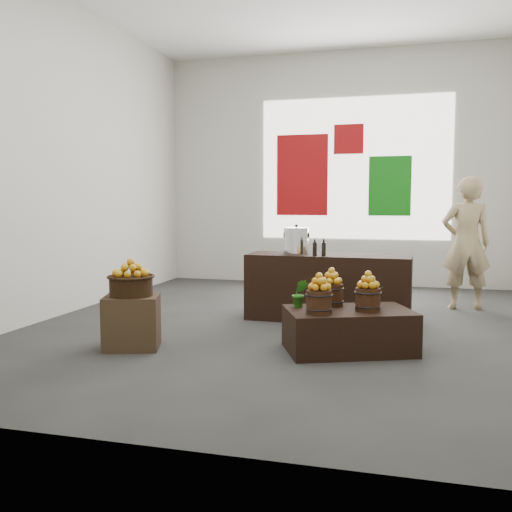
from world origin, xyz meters
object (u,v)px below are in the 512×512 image
(counter, at_px, (328,287))
(stock_pot_left, at_px, (296,241))
(crate, at_px, (132,322))
(shopper, at_px, (466,243))
(wicker_basket, at_px, (131,286))
(display_table, at_px, (349,330))

(counter, bearing_deg, stock_pot_left, 180.00)
(crate, height_order, shopper, shopper)
(shopper, bearing_deg, wicker_basket, 33.35)
(crate, bearing_deg, shopper, 42.55)
(wicker_basket, bearing_deg, shopper, 42.55)
(display_table, bearing_deg, stock_pot_left, 96.73)
(wicker_basket, relative_size, display_table, 0.35)
(crate, xyz_separation_m, wicker_basket, (0.00, 0.00, 0.35))
(display_table, bearing_deg, counter, 83.20)
(wicker_basket, height_order, counter, counter)
(crate, xyz_separation_m, counter, (1.66, 1.86, 0.14))
(counter, distance_m, shopper, 2.10)
(crate, bearing_deg, wicker_basket, 0.00)
(display_table, xyz_separation_m, shopper, (1.27, 2.61, 0.68))
(display_table, xyz_separation_m, stock_pot_left, (-0.80, 1.42, 0.75))
(stock_pot_left, xyz_separation_m, shopper, (2.06, 1.19, -0.07))
(stock_pot_left, height_order, shopper, shopper)
(crate, relative_size, stock_pot_left, 1.72)
(crate, relative_size, display_table, 0.44)
(wicker_basket, distance_m, display_table, 2.14)
(shopper, bearing_deg, counter, 26.51)
(stock_pot_left, relative_size, shopper, 0.17)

